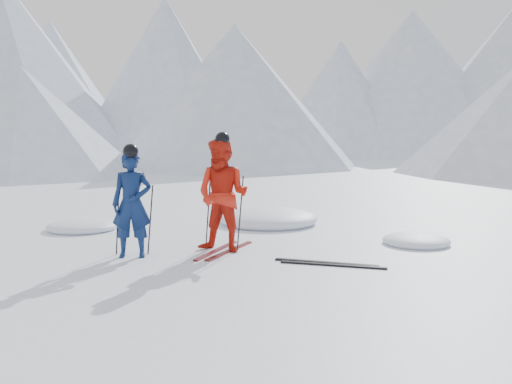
{
  "coord_description": "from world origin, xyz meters",
  "views": [
    {
      "loc": [
        -0.95,
        -8.81,
        2.1
      ],
      "look_at": [
        -1.4,
        0.5,
        1.1
      ],
      "focal_mm": 38.0,
      "sensor_mm": 36.0,
      "label": 1
    }
  ],
  "objects": [
    {
      "name": "ski_worn_left",
      "position": [
        -2.12,
        0.72,
        0.01
      ],
      "size": [
        0.6,
        1.65,
        0.03
      ],
      "primitive_type": "cube",
      "rotation": [
        0.0,
        0.0,
        -0.31
      ],
      "color": "black",
      "rests_on": "ground"
    },
    {
      "name": "skier_blue",
      "position": [
        -3.5,
        0.2,
        0.91
      ],
      "size": [
        0.71,
        0.51,
        1.83
      ],
      "primitive_type": "imported",
      "rotation": [
        0.0,
        0.0,
        0.12
      ],
      "color": "#0C1D49",
      "rests_on": "ground"
    },
    {
      "name": "ski_loose_b",
      "position": [
        -0.13,
        -0.28,
        0.01
      ],
      "size": [
        1.68,
        0.47,
        0.03
      ],
      "primitive_type": "cube",
      "rotation": [
        0.0,
        0.0,
        1.35
      ],
      "color": "black",
      "rests_on": "ground"
    },
    {
      "name": "pole_red_right",
      "position": [
        -1.7,
        0.87,
        0.68
      ],
      "size": [
        0.13,
        0.09,
        1.35
      ],
      "primitive_type": "cylinder",
      "rotation": [
        -0.05,
        0.08,
        0.0
      ],
      "color": "black",
      "rests_on": "ground"
    },
    {
      "name": "pole_blue_right",
      "position": [
        -3.25,
        0.45,
        0.61
      ],
      "size": [
        0.12,
        0.07,
        1.22
      ],
      "primitive_type": "cylinder",
      "rotation": [
        -0.04,
        0.08,
        0.0
      ],
      "color": "black",
      "rests_on": "ground"
    },
    {
      "name": "mountain_range",
      "position": [
        5.71,
        35.31,
        6.72
      ],
      "size": [
        106.15,
        62.94,
        15.53
      ],
      "color": "#B2BCD1",
      "rests_on": "ground"
    },
    {
      "name": "ski_worn_right",
      "position": [
        -1.88,
        0.72,
        0.01
      ],
      "size": [
        0.71,
        1.61,
        0.03
      ],
      "primitive_type": "cube",
      "rotation": [
        0.0,
        0.0,
        -0.38
      ],
      "color": "black",
      "rests_on": "ground"
    },
    {
      "name": "ski_loose_a",
      "position": [
        -0.23,
        -0.13,
        0.01
      ],
      "size": [
        1.67,
        0.52,
        0.03
      ],
      "primitive_type": "cube",
      "rotation": [
        0.0,
        0.0,
        1.31
      ],
      "color": "black",
      "rests_on": "ground"
    },
    {
      "name": "skier_red",
      "position": [
        -2.0,
        0.72,
        1.02
      ],
      "size": [
        1.19,
        1.05,
        2.03
      ],
      "primitive_type": "imported",
      "rotation": [
        0.0,
        0.0,
        -0.34
      ],
      "color": "red",
      "rests_on": "ground"
    },
    {
      "name": "snow_lumps",
      "position": [
        -1.19,
        2.88,
        0.0
      ],
      "size": [
        10.5,
        6.64,
        0.51
      ],
      "color": "white",
      "rests_on": "ground"
    },
    {
      "name": "pole_blue_left",
      "position": [
        -3.8,
        0.35,
        0.61
      ],
      "size": [
        0.12,
        0.09,
        1.22
      ],
      "primitive_type": "cylinder",
      "rotation": [
        0.05,
        0.08,
        0.0
      ],
      "color": "black",
      "rests_on": "ground"
    },
    {
      "name": "ground",
      "position": [
        0.0,
        0.0,
        0.0
      ],
      "size": [
        160.0,
        160.0,
        0.0
      ],
      "primitive_type": "plane",
      "color": "white",
      "rests_on": "ground"
    },
    {
      "name": "pole_red_left",
      "position": [
        -2.3,
        0.97,
        0.68
      ],
      "size": [
        0.13,
        0.1,
        1.35
      ],
      "primitive_type": "cylinder",
      "rotation": [
        0.06,
        0.08,
        0.0
      ],
      "color": "black",
      "rests_on": "ground"
    }
  ]
}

